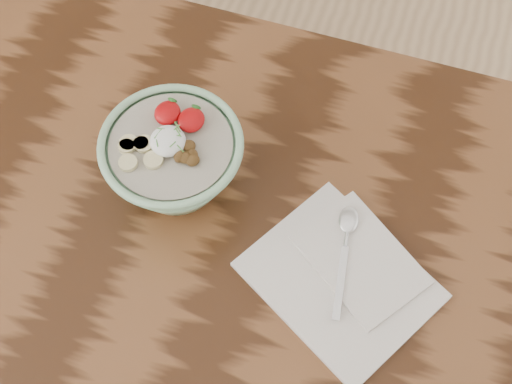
% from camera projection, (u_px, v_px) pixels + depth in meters
% --- Properties ---
extents(table, '(1.60, 0.90, 0.75)m').
position_uv_depth(table, '(113.00, 257.00, 1.11)').
color(table, '#351C0D').
rests_on(table, ground).
extents(breakfast_bowl, '(0.20, 0.20, 0.13)m').
position_uv_depth(breakfast_bowl, '(174.00, 160.00, 1.00)').
color(breakfast_bowl, '#92C49A').
rests_on(breakfast_bowl, table).
extents(napkin, '(0.30, 0.29, 0.01)m').
position_uv_depth(napkin, '(344.00, 276.00, 0.99)').
color(napkin, silver).
rests_on(napkin, table).
extents(spoon, '(0.04, 0.17, 0.01)m').
position_uv_depth(spoon, '(347.00, 235.00, 1.00)').
color(spoon, silver).
rests_on(spoon, napkin).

